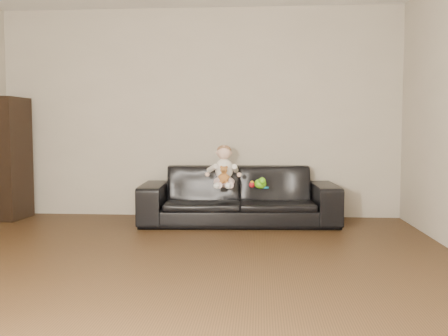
# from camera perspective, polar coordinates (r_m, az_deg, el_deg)

# --- Properties ---
(floor) EXTENTS (5.50, 5.50, 0.00)m
(floor) POSITION_cam_1_polar(r_m,az_deg,el_deg) (3.75, -8.12, -12.44)
(floor) COLOR #3F2A16
(floor) RESTS_ON ground
(wall_back) EXTENTS (5.00, 0.00, 5.00)m
(wall_back) POSITION_cam_1_polar(r_m,az_deg,el_deg) (6.31, -2.89, 6.29)
(wall_back) COLOR #B7AD9A
(wall_back) RESTS_ON ground
(sofa) EXTENTS (2.31, 1.01, 0.66)m
(sofa) POSITION_cam_1_polar(r_m,az_deg,el_deg) (5.81, 1.70, -3.12)
(sofa) COLOR black
(sofa) RESTS_ON floor
(cabinet) EXTENTS (0.40, 0.53, 1.48)m
(cabinet) POSITION_cam_1_polar(r_m,az_deg,el_deg) (6.62, -23.45, 1.01)
(cabinet) COLOR black
(cabinet) RESTS_ON floor
(shelf_item) EXTENTS (0.20, 0.26, 0.28)m
(shelf_item) POSITION_cam_1_polar(r_m,az_deg,el_deg) (6.60, -23.38, 3.90)
(shelf_item) COLOR silver
(shelf_item) RESTS_ON cabinet
(baby) EXTENTS (0.36, 0.43, 0.48)m
(baby) POSITION_cam_1_polar(r_m,az_deg,el_deg) (5.66, -0.01, -0.09)
(baby) COLOR silver
(baby) RESTS_ON sofa
(teddy_bear) EXTENTS (0.12, 0.12, 0.19)m
(teddy_bear) POSITION_cam_1_polar(r_m,az_deg,el_deg) (5.52, -0.02, -0.79)
(teddy_bear) COLOR #A96930
(teddy_bear) RESTS_ON sofa
(toy_green) EXTENTS (0.17, 0.19, 0.11)m
(toy_green) POSITION_cam_1_polar(r_m,az_deg,el_deg) (5.55, 4.18, -1.80)
(toy_green) COLOR #61CB17
(toy_green) RESTS_ON sofa
(toy_rattle) EXTENTS (0.09, 0.09, 0.07)m
(toy_rattle) POSITION_cam_1_polar(r_m,az_deg,el_deg) (5.65, 3.22, -1.92)
(toy_rattle) COLOR red
(toy_rattle) RESTS_ON sofa
(toy_blue_disc) EXTENTS (0.12, 0.12, 0.01)m
(toy_blue_disc) POSITION_cam_1_polar(r_m,az_deg,el_deg) (5.62, 4.61, -2.23)
(toy_blue_disc) COLOR #178DBF
(toy_blue_disc) RESTS_ON sofa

